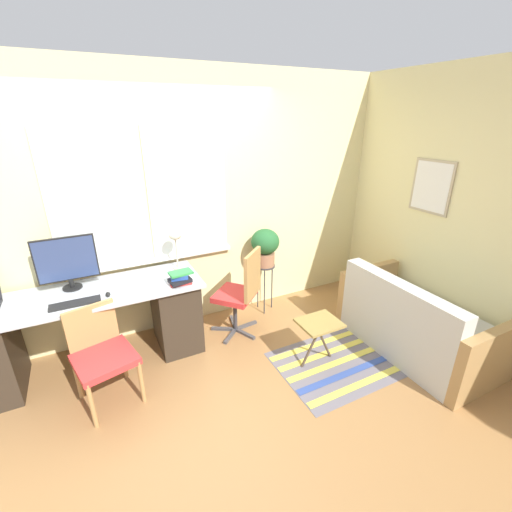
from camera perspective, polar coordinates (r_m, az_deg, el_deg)
ground_plane at (r=3.59m, az=-10.76°, el=-16.47°), size 14.00×14.00×0.00m
wall_back_with_window at (r=3.64m, az=-15.76°, el=7.60°), size 9.00×0.12×2.70m
wall_right_with_picture at (r=4.35m, az=23.11°, el=8.96°), size 0.08×9.00×2.70m
desk at (r=3.56m, az=-25.77°, el=-10.74°), size 2.05×0.65×0.77m
monitor at (r=3.44m, az=-29.01°, el=-0.82°), size 0.50×0.16×0.49m
keyboard at (r=3.24m, az=-27.91°, el=-6.98°), size 0.39×0.11×0.02m
mouse at (r=3.25m, az=-23.45°, el=-5.86°), size 0.04×0.07×0.03m
desk_lamp at (r=3.51m, az=-13.28°, el=2.61°), size 0.13×0.13×0.39m
book_stack at (r=3.26m, az=-12.57°, el=-3.58°), size 0.23×0.19×0.12m
desk_chair_wooden at (r=3.14m, az=-24.31°, el=-14.48°), size 0.53×0.54×0.81m
office_chair_swivel at (r=3.64m, az=-2.51°, el=-5.94°), size 0.57×0.57×0.97m
couch_loveseat at (r=3.85m, az=24.83°, el=-10.36°), size 0.81×1.49×0.81m
plant_stand at (r=4.06m, az=1.49°, el=-2.55°), size 0.23×0.23×0.60m
potted_plant at (r=3.93m, az=1.54°, el=1.82°), size 0.32×0.32×0.44m
floor_rug_striped at (r=3.55m, az=12.85°, el=-17.13°), size 1.07×0.89×0.01m
folding_stool at (r=3.31m, az=10.48°, el=-11.45°), size 0.38×0.32×0.46m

